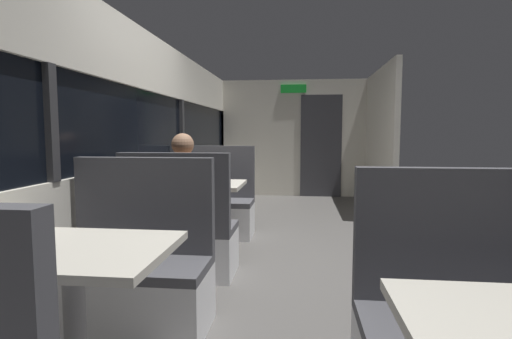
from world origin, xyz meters
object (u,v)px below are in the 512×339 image
bench_mid_window_facing_end (181,239)px  seated_passenger (183,214)px  bench_near_window_facing_entry (136,278)px  dining_table_mid_window (200,192)px  bench_mid_window_facing_entry (215,209)px  coffee_cup_secondary (203,179)px  dining_table_near_window (73,268)px

bench_mid_window_facing_end → seated_passenger: 0.22m
bench_near_window_facing_entry → dining_table_mid_window: bearing=90.0°
dining_table_mid_window → bench_mid_window_facing_entry: (0.00, 0.70, -0.31)m
bench_mid_window_facing_end → coffee_cup_secondary: bench_mid_window_facing_end is taller
bench_near_window_facing_entry → bench_mid_window_facing_end: same height
bench_mid_window_facing_end → seated_passenger: size_ratio=0.87×
coffee_cup_secondary → seated_passenger: bearing=-94.7°
bench_mid_window_facing_end → bench_mid_window_facing_entry: (0.00, 1.40, 0.00)m
dining_table_mid_window → bench_mid_window_facing_end: size_ratio=0.82×
dining_table_near_window → bench_mid_window_facing_entry: bearing=90.0°
dining_table_near_window → bench_near_window_facing_entry: bench_near_window_facing_entry is taller
dining_table_near_window → seated_passenger: bearing=90.0°
bench_near_window_facing_entry → seated_passenger: size_ratio=0.87×
bench_near_window_facing_entry → coffee_cup_secondary: (0.05, 1.60, 0.46)m
dining_table_mid_window → seated_passenger: (0.00, -0.63, -0.10)m
dining_table_mid_window → bench_mid_window_facing_entry: bench_mid_window_facing_entry is taller
dining_table_near_window → dining_table_mid_window: size_ratio=1.00×
bench_near_window_facing_entry → dining_table_mid_window: 1.69m
dining_table_mid_window → coffee_cup_secondary: bearing=-54.7°
dining_table_near_window → bench_mid_window_facing_entry: bench_mid_window_facing_entry is taller
dining_table_mid_window → seated_passenger: bearing=-90.0°
bench_mid_window_facing_end → dining_table_near_window: bearing=-90.0°
bench_mid_window_facing_entry → coffee_cup_secondary: bearing=-86.6°
bench_mid_window_facing_entry → dining_table_near_window: bearing=-90.0°
dining_table_mid_window → bench_near_window_facing_entry: bearing=-90.0°
bench_near_window_facing_entry → bench_mid_window_facing_end: size_ratio=1.00×
dining_table_mid_window → bench_mid_window_facing_entry: size_ratio=0.82×
dining_table_near_window → seated_passenger: size_ratio=0.71×
bench_mid_window_facing_end → seated_passenger: bearing=90.0°
dining_table_near_window → coffee_cup_secondary: 2.30m
bench_near_window_facing_entry → bench_mid_window_facing_entry: (0.00, 2.36, 0.00)m
bench_near_window_facing_entry → coffee_cup_secondary: size_ratio=12.22×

